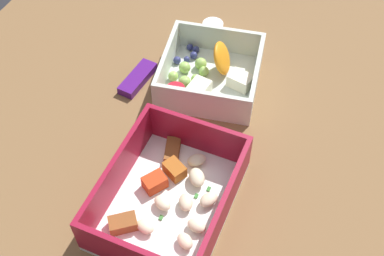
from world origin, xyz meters
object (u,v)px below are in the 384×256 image
object	(u,v)px
paper_cup_liner	(213,28)
candy_bar	(138,78)
pasta_container	(170,196)
fruit_bowl	(209,74)

from	to	relation	value
paper_cup_liner	candy_bar	bearing A→B (deg)	156.99
candy_bar	paper_cup_liner	xyz separation A→B (cm)	(14.37, -6.10, 0.25)
pasta_container	fruit_bowl	world-z (taller)	pasta_container
fruit_bowl	paper_cup_liner	xyz separation A→B (cm)	(10.76, 3.49, -0.88)
pasta_container	fruit_bowl	bearing A→B (deg)	8.64
candy_bar	pasta_container	bearing A→B (deg)	-143.17
fruit_bowl	paper_cup_liner	distance (cm)	11.35
pasta_container	candy_bar	size ratio (longest dim) A/B	2.58
fruit_bowl	paper_cup_liner	bearing A→B (deg)	17.97
paper_cup_liner	pasta_container	bearing A→B (deg)	-168.33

